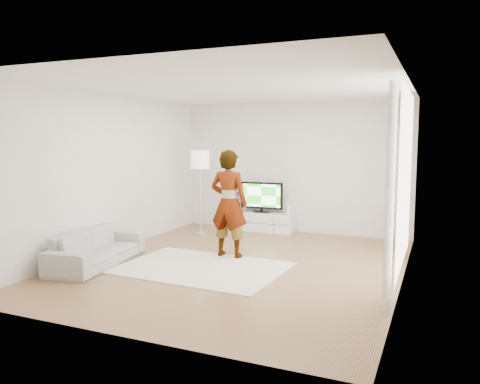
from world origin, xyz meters
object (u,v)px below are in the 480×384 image
at_px(television, 262,196).
at_px(floor_lamp, 200,163).
at_px(sofa, 97,248).
at_px(rug, 201,268).
at_px(player, 229,203).
at_px(media_console, 261,222).

distance_m(television, floor_lamp, 1.54).
bearing_deg(sofa, television, -29.66).
height_order(rug, player, player).
distance_m(player, floor_lamp, 2.19).
relative_size(media_console, sofa, 0.77).
xyz_separation_m(media_console, sofa, (-1.44, -3.65, 0.07)).
distance_m(rug, floor_lamp, 3.11).
bearing_deg(television, player, -82.84).
height_order(television, rug, television).
bearing_deg(sofa, media_console, -29.81).
relative_size(media_console, player, 0.80).
bearing_deg(floor_lamp, media_console, 35.09).
bearing_deg(player, sofa, 38.19).
bearing_deg(player, floor_lamp, -47.24).
xyz_separation_m(media_console, television, (0.00, 0.03, 0.57)).
bearing_deg(floor_lamp, rug, -61.81).
distance_m(media_console, floor_lamp, 1.86).
bearing_deg(rug, floor_lamp, 118.19).
bearing_deg(floor_lamp, sofa, -96.90).
xyz_separation_m(media_console, rug, (0.19, -3.17, -0.20)).
bearing_deg(media_console, player, -82.76).
bearing_deg(media_console, television, 90.00).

